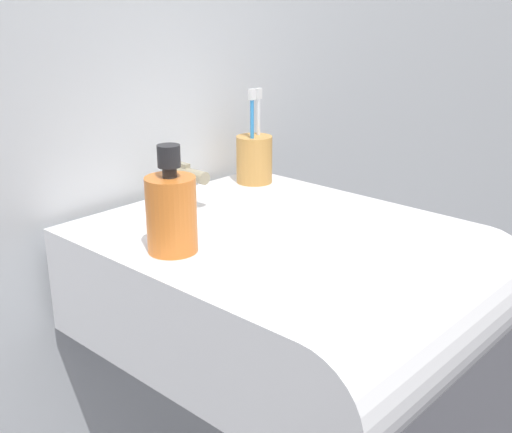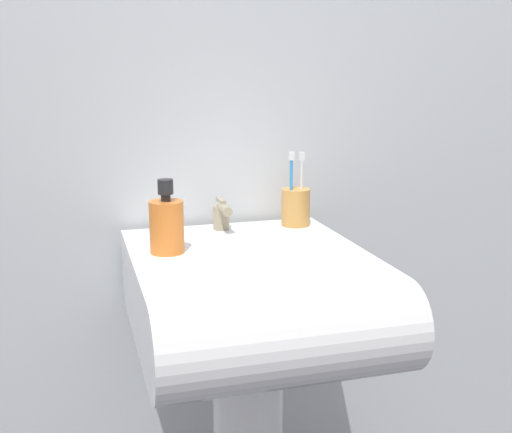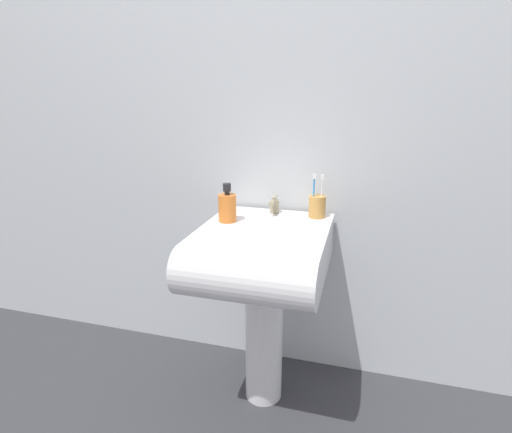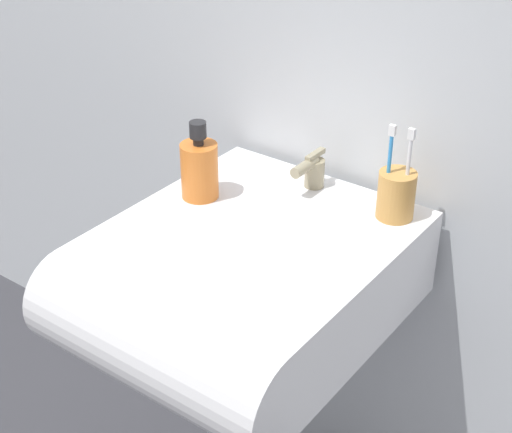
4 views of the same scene
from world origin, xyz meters
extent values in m
cube|color=white|center=(0.00, 0.00, 0.69)|extent=(0.48, 0.51, 0.17)
cylinder|color=white|center=(0.00, -0.26, 0.69)|extent=(0.48, 0.17, 0.17)
cylinder|color=tan|center=(-0.01, 0.20, 0.80)|extent=(0.04, 0.04, 0.06)
cylinder|color=tan|center=(-0.01, 0.17, 0.83)|extent=(0.02, 0.07, 0.02)
cube|color=tan|center=(-0.01, 0.20, 0.84)|extent=(0.01, 0.06, 0.01)
cylinder|color=#D19347|center=(0.17, 0.19, 0.82)|extent=(0.07, 0.07, 0.09)
cylinder|color=#338CD8|center=(0.16, 0.18, 0.86)|extent=(0.01, 0.01, 0.15)
cube|color=white|center=(0.16, 0.18, 0.94)|extent=(0.01, 0.01, 0.02)
cylinder|color=white|center=(0.19, 0.19, 0.86)|extent=(0.01, 0.01, 0.15)
cube|color=white|center=(0.19, 0.19, 0.94)|extent=(0.01, 0.01, 0.02)
cylinder|color=orange|center=(-0.16, 0.04, 0.83)|extent=(0.07, 0.07, 0.11)
cylinder|color=#262628|center=(-0.16, 0.04, 0.89)|extent=(0.02, 0.02, 0.01)
cylinder|color=#262628|center=(-0.16, 0.04, 0.91)|extent=(0.03, 0.03, 0.03)
camera|label=1|loc=(-0.71, -0.62, 1.12)|focal=45.00mm
camera|label=2|loc=(-0.35, -1.25, 1.15)|focal=45.00mm
camera|label=3|loc=(0.36, -1.40, 1.26)|focal=28.00mm
camera|label=4|loc=(0.71, -0.96, 1.50)|focal=55.00mm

